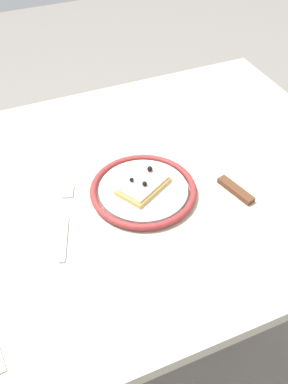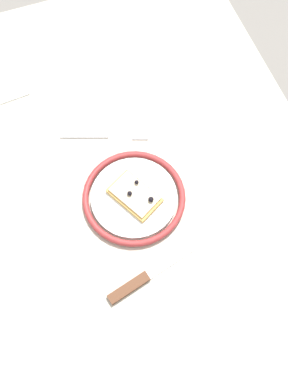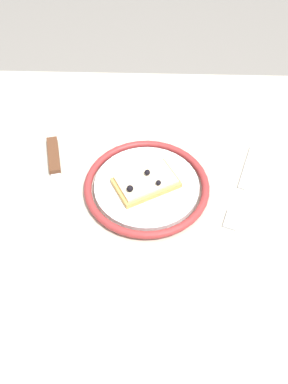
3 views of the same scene
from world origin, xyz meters
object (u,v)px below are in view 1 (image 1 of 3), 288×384
object	(u,v)px
knife	(224,182)
plate	(143,190)
dining_table	(115,220)
pizza_slice_near	(143,185)
fork	(66,220)

from	to	relation	value
knife	plate	bearing A→B (deg)	166.57
dining_table	plate	xyz separation A→B (m)	(0.05, -0.04, 0.11)
dining_table	knife	bearing A→B (deg)	-19.50
pizza_slice_near	fork	world-z (taller)	pizza_slice_near
dining_table	fork	bearing A→B (deg)	-157.24
dining_table	plate	distance (m)	0.13
pizza_slice_near	dining_table	bearing A→B (deg)	145.69
dining_table	fork	xyz separation A→B (m)	(-0.12, -0.05, 0.10)
dining_table	fork	distance (m)	0.16
pizza_slice_near	fork	size ratio (longest dim) A/B	0.64
fork	plate	bearing A→B (deg)	3.75
plate	knife	distance (m)	0.18
pizza_slice_near	fork	distance (m)	0.17
plate	fork	world-z (taller)	plate
knife	pizza_slice_near	bearing A→B (deg)	165.94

